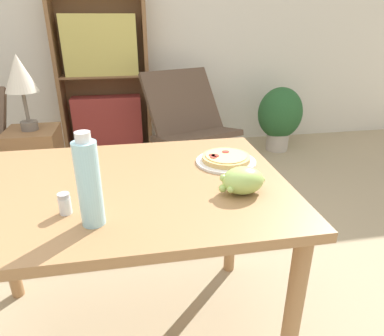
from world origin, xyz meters
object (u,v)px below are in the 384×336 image
(pizza_on_plate, at_px, (226,159))
(table_lamp, at_px, (20,77))
(grape_bunch, at_px, (243,181))
(salt_shaker, at_px, (65,204))
(drink_bottle, at_px, (89,183))
(lounge_chair_far, at_px, (191,139))
(bookshelf, at_px, (104,83))
(side_table, at_px, (39,172))
(potted_plant_floor, at_px, (280,116))

(pizza_on_plate, xyz_separation_m, table_lamp, (-1.06, 1.14, 0.19))
(pizza_on_plate, height_order, grape_bunch, grape_bunch)
(pizza_on_plate, distance_m, salt_shaker, 0.66)
(pizza_on_plate, xyz_separation_m, drink_bottle, (-0.50, -0.37, 0.12))
(drink_bottle, distance_m, lounge_chair_far, 2.28)
(bookshelf, relative_size, side_table, 2.53)
(salt_shaker, bearing_deg, grape_bunch, 3.38)
(grape_bunch, relative_size, salt_shaker, 2.45)
(side_table, xyz_separation_m, table_lamp, (0.00, -0.00, 0.67))
(bookshelf, relative_size, table_lamp, 3.20)
(potted_plant_floor, bearing_deg, salt_shaker, -127.01)
(salt_shaker, distance_m, table_lamp, 1.52)
(drink_bottle, relative_size, table_lamp, 0.56)
(bookshelf, bearing_deg, lounge_chair_far, -38.51)
(side_table, bearing_deg, grape_bunch, -53.28)
(drink_bottle, xyz_separation_m, salt_shaker, (-0.09, 0.07, -0.10))
(pizza_on_plate, relative_size, drink_bottle, 0.89)
(lounge_chair_far, relative_size, table_lamp, 1.91)
(grape_bunch, height_order, side_table, grape_bunch)
(drink_bottle, xyz_separation_m, bookshelf, (-0.12, 2.71, -0.18))
(drink_bottle, bearing_deg, grape_bunch, 12.28)
(lounge_chair_far, distance_m, table_lamp, 1.52)
(bookshelf, height_order, potted_plant_floor, bookshelf)
(lounge_chair_far, distance_m, potted_plant_floor, 1.06)
(pizza_on_plate, distance_m, table_lamp, 1.57)
(side_table, bearing_deg, table_lamp, -75.96)
(bookshelf, xyz_separation_m, table_lamp, (-0.44, -1.20, 0.26))
(pizza_on_plate, height_order, bookshelf, bookshelf)
(table_lamp, bearing_deg, salt_shaker, -71.91)
(drink_bottle, distance_m, salt_shaker, 0.15)
(pizza_on_plate, relative_size, table_lamp, 0.50)
(grape_bunch, height_order, potted_plant_floor, grape_bunch)
(drink_bottle, relative_size, side_table, 0.45)
(drink_bottle, height_order, table_lamp, table_lamp)
(pizza_on_plate, height_order, side_table, pizza_on_plate)
(side_table, bearing_deg, salt_shaker, -71.91)
(grape_bunch, distance_m, drink_bottle, 0.51)
(drink_bottle, distance_m, side_table, 1.71)
(pizza_on_plate, height_order, drink_bottle, drink_bottle)
(drink_bottle, height_order, side_table, drink_bottle)
(lounge_chair_far, bearing_deg, side_table, -174.43)
(grape_bunch, relative_size, potted_plant_floor, 0.25)
(grape_bunch, distance_m, bookshelf, 2.67)
(pizza_on_plate, relative_size, side_table, 0.40)
(grape_bunch, distance_m, lounge_chair_far, 2.06)
(side_table, height_order, table_lamp, table_lamp)
(grape_bunch, xyz_separation_m, table_lamp, (-1.05, 1.40, 0.16))
(grape_bunch, xyz_separation_m, side_table, (-1.05, 1.40, -0.51))
(grape_bunch, relative_size, table_lamp, 0.34)
(pizza_on_plate, height_order, lounge_chair_far, lounge_chair_far)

